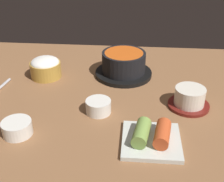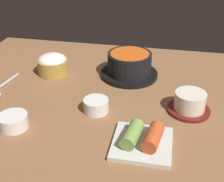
{
  "view_description": "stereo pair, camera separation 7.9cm",
  "coord_description": "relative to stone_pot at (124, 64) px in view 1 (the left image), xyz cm",
  "views": [
    {
      "loc": [
        7.85,
        -70.07,
        44.25
      ],
      "look_at": [
        2.0,
        -2.0,
        5.0
      ],
      "focal_mm": 48.04,
      "sensor_mm": 36.0,
      "label": 1
    },
    {
      "loc": [
        15.64,
        -68.94,
        44.25
      ],
      "look_at": [
        2.0,
        -2.0,
        5.0
      ],
      "focal_mm": 48.04,
      "sensor_mm": 36.0,
      "label": 2
    }
  ],
  "objects": [
    {
      "name": "tea_cup_with_saucer",
      "position": [
        17.75,
        -16.65,
        -1.09
      ],
      "size": [
        10.65,
        10.65,
        5.34
      ],
      "color": "maroon",
      "rests_on": "dining_table"
    },
    {
      "name": "banchan_cup_center",
      "position": [
        -5.19,
        -21.24,
        -1.8
      ],
      "size": [
        6.36,
        6.36,
        3.37
      ],
      "color": "white",
      "rests_on": "dining_table"
    },
    {
      "name": "kimchi_plate",
      "position": [
        7.73,
        -32.14,
        -2.05
      ],
      "size": [
        12.65,
        12.65,
        4.25
      ],
      "color": "silver",
      "rests_on": "dining_table"
    },
    {
      "name": "side_bowl_near",
      "position": [
        -22.27,
        -31.58,
        -1.84
      ],
      "size": [
        6.74,
        6.74,
        3.3
      ],
      "color": "white",
      "rests_on": "dining_table"
    },
    {
      "name": "stone_pot",
      "position": [
        0.0,
        0.0,
        0.0
      ],
      "size": [
        17.5,
        17.5,
        7.5
      ],
      "color": "black",
      "rests_on": "dining_table"
    },
    {
      "name": "rice_bowl",
      "position": [
        -23.64,
        -3.12,
        -0.37
      ],
      "size": [
        9.29,
        9.29,
        6.36
      ],
      "color": "#B78C38",
      "rests_on": "dining_table"
    },
    {
      "name": "dining_table",
      "position": [
        -4.25,
        -13.54,
        -4.61
      ],
      "size": [
        100.0,
        76.0,
        2.0
      ],
      "primitive_type": "cube",
      "color": "brown",
      "rests_on": "ground"
    }
  ]
}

